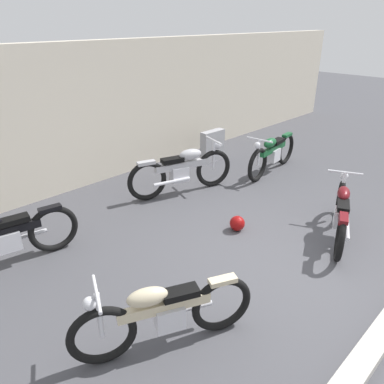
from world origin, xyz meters
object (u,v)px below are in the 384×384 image
Objects in this scene: stone_marker at (212,146)px; helmet at (237,223)px; motorcycle_cream at (163,313)px; motorcycle_maroon at (341,212)px; motorcycle_black at (2,239)px; motorcycle_silver at (182,170)px; motorcycle_green at (272,153)px.

stone_marker is 2.98× the size of helmet.
motorcycle_cream is (-2.43, -0.95, 0.30)m from helmet.
motorcycle_black is (-4.07, 2.95, 0.02)m from motorcycle_maroon.
motorcycle_silver is at bearing 76.56° from motorcycle_maroon.
helmet is at bearing 160.91° from motorcycle_black.
helmet is at bearing 103.34° from motorcycle_maroon.
helmet is at bearing -130.80° from stone_marker.
motorcycle_black is at bearing -170.85° from stone_marker.
motorcycle_green is (0.38, -1.46, 0.08)m from stone_marker.
helmet is at bearing -84.79° from motorcycle_silver.
motorcycle_maroon is 5.02m from motorcycle_black.
motorcycle_green is (1.57, 2.33, 0.03)m from motorcycle_maroon.
stone_marker is 0.36× the size of motorcycle_black.
helmet is at bearing -133.71° from motorcycle_cream.
motorcycle_green is (5.00, 2.03, 0.02)m from motorcycle_cream.
stone_marker is 0.36× the size of motorcycle_green.
motorcycle_cream reaches higher than stone_marker.
motorcycle_maroon is at bearing -160.22° from motorcycle_cream.
stone_marker is 5.79m from motorcycle_cream.
motorcycle_cream is at bearing 15.20° from motorcycle_green.
motorcycle_silver reaches higher than motorcycle_green.
motorcycle_black is (-5.26, -0.85, 0.07)m from stone_marker.
motorcycle_green is at bearing 30.94° from motorcycle_maroon.
motorcycle_maroon is 0.85× the size of motorcycle_silver.
motorcycle_maroon reaches higher than stone_marker.
stone_marker is at bearing -161.12° from motorcycle_black.
motorcycle_cream is at bearing 149.75° from motorcycle_maroon.
motorcycle_silver is (3.46, 0.02, 0.03)m from motorcycle_black.
stone_marker reaches higher than helmet.
helmet is 0.12× the size of motorcycle_black.
motorcycle_black is (-3.07, 1.69, 0.32)m from helmet.
motorcycle_black reaches higher than motorcycle_maroon.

